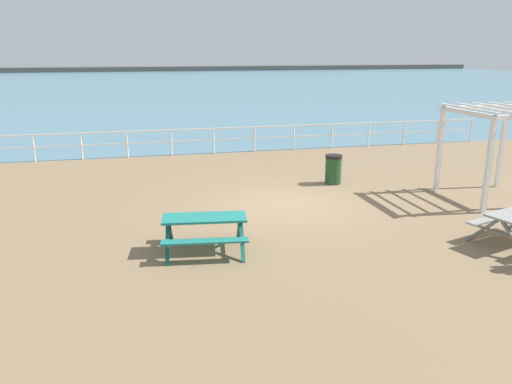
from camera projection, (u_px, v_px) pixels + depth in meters
ground_plane at (287, 208)px, 14.25m from camera, size 30.00×24.00×0.20m
sea_band at (166, 84)px, 63.58m from camera, size 142.00×90.00×0.01m
distant_shoreline at (153, 71)px, 103.81m from camera, size 142.00×6.00×1.80m
seaward_railing at (234, 135)px, 21.27m from camera, size 23.07×0.07×1.08m
picnic_table_near_left at (205, 225)px, 10.85m from camera, size 1.98×1.74×0.80m
lattice_pergola at (499, 131)px, 14.28m from camera, size 2.46×2.58×2.70m
litter_bin at (333, 169)px, 16.37m from camera, size 0.55×0.55×0.95m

